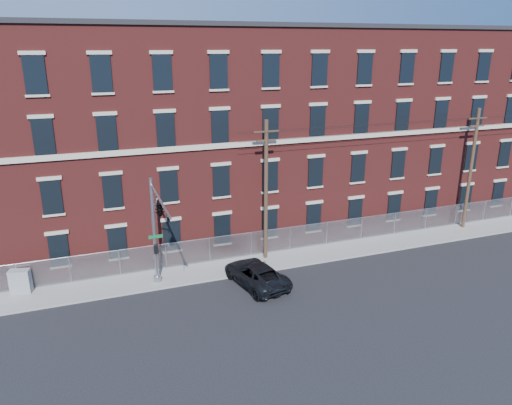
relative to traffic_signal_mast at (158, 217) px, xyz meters
The scene contains 10 objects.
ground 8.35m from the traffic_signal_mast, 19.98° to the right, with size 140.00×140.00×0.00m, color black.
sidewalk 18.98m from the traffic_signal_mast, ahead, with size 65.00×3.00×0.12m, color gray.
mill_building 21.67m from the traffic_signal_mast, 33.14° to the left, with size 55.30×14.32×16.30m.
chain_link_fence 18.97m from the traffic_signal_mast, 12.89° to the left, with size 59.06×0.06×1.85m.
traffic_signal_mast is the anchor object (origin of this frame).
utility_pole_near 8.70m from the traffic_signal_mast, 23.14° to the left, with size 1.80×0.28×10.00m.
utility_pole_mid 26.22m from the traffic_signal_mast, ahead, with size 1.80×0.28×10.00m.
overhead_wires 26.49m from the traffic_signal_mast, ahead, with size 40.00×0.62×0.62m.
pickup_truck 7.58m from the traffic_signal_mast, ahead, with size 2.45×5.32×1.48m, color black.
utility_cabinet 10.07m from the traffic_signal_mast, 155.58° to the left, with size 1.22×0.61×1.53m, color gray.
Camera 1 is at (-9.73, -24.43, 14.83)m, focal length 33.91 mm.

